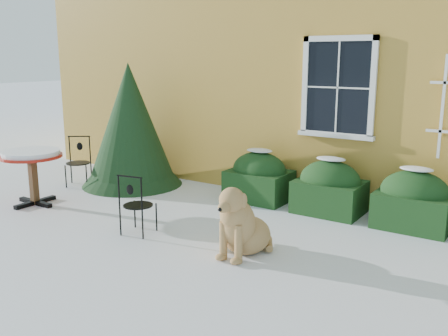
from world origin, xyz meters
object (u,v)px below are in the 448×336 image
Objects in this scene: patio_chair_near at (136,204)px; dog at (241,226)px; bistro_table at (32,160)px; evergreen_shrub at (131,137)px; patio_chair_far at (78,161)px.

patio_chair_near is 1.64m from dog.
patio_chair_near is at bearing -174.26° from dog.
evergreen_shrub is at bearing 77.66° from bistro_table.
evergreen_shrub is at bearing -55.26° from patio_chair_near.
evergreen_shrub is 1.97m from bistro_table.
patio_chair_far reaches higher than patio_chair_near.
evergreen_shrub is at bearing 153.20° from dog.
patio_chair_far is at bearing -36.77° from patio_chair_near.
dog is (3.67, -1.86, -0.57)m from evergreen_shrub.
evergreen_shrub reaches higher than patio_chair_near.
bistro_table is 1.06× the size of patio_chair_far.
evergreen_shrub is 1.14m from patio_chair_far.
bistro_table is 0.94× the size of dog.
patio_chair_far is 4.68m from dog.
patio_chair_far is at bearing 107.67° from bistro_table.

